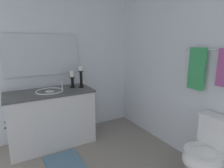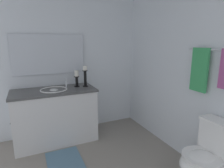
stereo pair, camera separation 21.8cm
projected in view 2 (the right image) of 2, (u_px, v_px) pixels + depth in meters
name	position (u px, v px, depth m)	size (l,w,h in m)	color
wall_back	(199.00, 69.00, 2.23)	(3.15, 0.04, 2.45)	silver
wall_left	(61.00, 61.00, 3.08)	(0.04, 2.71, 2.45)	silver
vanity_cabinet	(56.00, 116.00, 2.89)	(0.58, 1.23, 0.83)	silver
sink_basin	(54.00, 92.00, 2.81)	(0.40, 0.40, 0.24)	white
mirror	(49.00, 54.00, 2.93)	(0.02, 1.11, 0.62)	silver
candle_holder_tall	(85.00, 76.00, 2.97)	(0.09, 0.09, 0.33)	black
candle_holder_short	(77.00, 78.00, 2.98)	(0.09, 0.09, 0.26)	black
toilet	(206.00, 158.00, 1.91)	(0.39, 0.54, 0.75)	white
towel_bar	(218.00, 50.00, 1.92)	(0.02, 0.02, 0.76)	silver
towel_near_vanity	(199.00, 70.00, 2.13)	(0.22, 0.03, 0.50)	#389E59
bath_mat	(65.00, 162.00, 2.43)	(0.60, 0.44, 0.02)	slate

